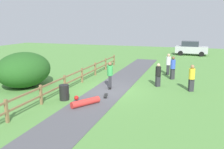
% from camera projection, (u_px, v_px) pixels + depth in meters
% --- Properties ---
extents(ground_plane, '(60.00, 60.00, 0.00)m').
position_uv_depth(ground_plane, '(109.00, 90.00, 15.77)').
color(ground_plane, '#568E42').
extents(asphalt_path, '(2.40, 28.00, 0.02)m').
position_uv_depth(asphalt_path, '(109.00, 90.00, 15.77)').
color(asphalt_path, '#515156').
rests_on(asphalt_path, ground_plane).
extents(wooden_fence, '(0.12, 18.12, 1.10)m').
position_uv_depth(wooden_fence, '(74.00, 77.00, 16.43)').
color(wooden_fence, olive).
rests_on(wooden_fence, ground_plane).
extents(bush_large, '(3.38, 4.06, 2.42)m').
position_uv_depth(bush_large, '(24.00, 70.00, 16.35)').
color(bush_large, '#23561E').
rests_on(bush_large, ground_plane).
extents(trash_bin, '(0.56, 0.56, 0.90)m').
position_uv_depth(trash_bin, '(64.00, 92.00, 13.67)').
color(trash_bin, black).
rests_on(trash_bin, ground_plane).
extents(skater_riding, '(0.47, 0.82, 1.79)m').
position_uv_depth(skater_riding, '(110.00, 74.00, 15.95)').
color(skater_riding, black).
rests_on(skater_riding, asphalt_path).
extents(skater_fallen, '(1.55, 1.62, 0.36)m').
position_uv_depth(skater_fallen, '(85.00, 102.00, 12.81)').
color(skater_fallen, red).
rests_on(skater_fallen, asphalt_path).
extents(skateboard_loose, '(0.41, 0.82, 0.08)m').
position_uv_depth(skateboard_loose, '(106.00, 95.00, 14.30)').
color(skateboard_loose, black).
rests_on(skateboard_loose, asphalt_path).
extents(bystander_black, '(0.54, 0.54, 1.64)m').
position_uv_depth(bystander_black, '(158.00, 74.00, 16.46)').
color(bystander_black, '#2D2D33').
rests_on(bystander_black, ground_plane).
extents(bystander_yellow, '(0.52, 0.52, 1.76)m').
position_uv_depth(bystander_yellow, '(192.00, 77.00, 15.26)').
color(bystander_yellow, '#2D2D33').
rests_on(bystander_yellow, ground_plane).
extents(bystander_white, '(0.44, 0.44, 1.82)m').
position_uv_depth(bystander_white, '(168.00, 63.00, 20.23)').
color(bystander_white, '#2D2D33').
rests_on(bystander_white, ground_plane).
extents(bystander_blue, '(0.54, 0.54, 1.83)m').
position_uv_depth(bystander_blue, '(173.00, 67.00, 18.52)').
color(bystander_blue, '#2D2D33').
rests_on(bystander_blue, ground_plane).
extents(parked_car_silver, '(4.27, 2.14, 1.92)m').
position_uv_depth(parked_car_silver, '(191.00, 48.00, 32.37)').
color(parked_car_silver, '#B7B7BC').
rests_on(parked_car_silver, ground_plane).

